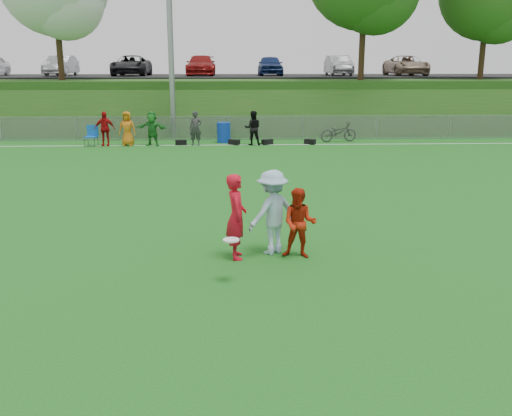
{
  "coord_description": "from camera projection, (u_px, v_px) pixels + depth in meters",
  "views": [
    {
      "loc": [
        0.18,
        -10.54,
        4.0
      ],
      "look_at": [
        0.65,
        0.5,
        1.18
      ],
      "focal_mm": 40.0,
      "sensor_mm": 36.0,
      "label": 1
    }
  ],
  "objects": [
    {
      "name": "frisbee",
      "position": [
        231.0,
        240.0,
        10.54
      ],
      "size": [
        0.31,
        0.31,
        0.03
      ],
      "color": "silver",
      "rests_on": "ground"
    },
    {
      "name": "fence",
      "position": [
        229.0,
        128.0,
        30.38
      ],
      "size": [
        58.0,
        0.06,
        1.3
      ],
      "color": "gray",
      "rests_on": "ground"
    },
    {
      "name": "bicycle",
      "position": [
        338.0,
        132.0,
        29.68
      ],
      "size": [
        2.04,
        1.04,
        1.02
      ],
      "primitive_type": "imported",
      "rotation": [
        0.0,
        0.0,
        1.76
      ],
      "color": "#2C2C2E",
      "rests_on": "ground"
    },
    {
      "name": "spectator_row",
      "position": [
        166.0,
        128.0,
        28.27
      ],
      "size": [
        8.26,
        0.84,
        1.69
      ],
      "color": "#A80B0E",
      "rests_on": "ground"
    },
    {
      "name": "gear_bags",
      "position": [
        248.0,
        142.0,
        28.71
      ],
      "size": [
        7.09,
        0.54,
        0.26
      ],
      "color": "black",
      "rests_on": "ground"
    },
    {
      "name": "parking_lot",
      "position": [
        229.0,
        76.0,
        42.38
      ],
      "size": [
        120.0,
        12.0,
        0.1
      ],
      "primitive_type": "cube",
      "color": "black",
      "rests_on": "berm"
    },
    {
      "name": "car_row",
      "position": [
        213.0,
        66.0,
        41.17
      ],
      "size": [
        32.04,
        5.18,
        1.44
      ],
      "color": "white",
      "rests_on": "parking_lot"
    },
    {
      "name": "ground",
      "position": [
        224.0,
        273.0,
        11.18
      ],
      "size": [
        120.0,
        120.0,
        0.0
      ],
      "primitive_type": "plane",
      "color": "#135C18",
      "rests_on": "ground"
    },
    {
      "name": "player_red_center",
      "position": [
        299.0,
        223.0,
        11.92
      ],
      "size": [
        0.84,
        0.72,
        1.49
      ],
      "primitive_type": "imported",
      "rotation": [
        0.0,
        0.0,
        -0.23
      ],
      "color": "#AF210C",
      "rests_on": "ground"
    },
    {
      "name": "berm",
      "position": [
        229.0,
        99.0,
        40.82
      ],
      "size": [
        120.0,
        18.0,
        3.0
      ],
      "primitive_type": "cube",
      "color": "#1E4914",
      "rests_on": "ground"
    },
    {
      "name": "light_pole",
      "position": [
        169.0,
        9.0,
        29.54
      ],
      "size": [
        1.2,
        0.4,
        12.15
      ],
      "color": "gray",
      "rests_on": "ground"
    },
    {
      "name": "sideline_far",
      "position": [
        229.0,
        145.0,
        28.61
      ],
      "size": [
        60.0,
        0.1,
        0.01
      ],
      "primitive_type": "cube",
      "color": "white",
      "rests_on": "ground"
    },
    {
      "name": "player_blue",
      "position": [
        272.0,
        212.0,
        12.16
      ],
      "size": [
        1.35,
        1.24,
        1.82
      ],
      "primitive_type": "imported",
      "rotation": [
        0.0,
        0.0,
        3.78
      ],
      "color": "#9BBDD7",
      "rests_on": "ground"
    },
    {
      "name": "player_red_left",
      "position": [
        236.0,
        216.0,
        11.85
      ],
      "size": [
        0.49,
        0.69,
        1.8
      ],
      "primitive_type": "imported",
      "rotation": [
        0.0,
        0.0,
        1.66
      ],
      "color": "red",
      "rests_on": "ground"
    },
    {
      "name": "recycling_bin",
      "position": [
        224.0,
        132.0,
        29.44
      ],
      "size": [
        0.73,
        0.73,
        1.03
      ],
      "primitive_type": "cylinder",
      "rotation": [
        0.0,
        0.0,
        -0.06
      ],
      "color": "#1034AE",
      "rests_on": "ground"
    },
    {
      "name": "camp_chair",
      "position": [
        91.0,
        140.0,
        28.17
      ],
      "size": [
        0.63,
        0.64,
        1.02
      ],
      "rotation": [
        0.0,
        0.0,
        -0.12
      ],
      "color": "#1055B1",
      "rests_on": "ground"
    }
  ]
}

